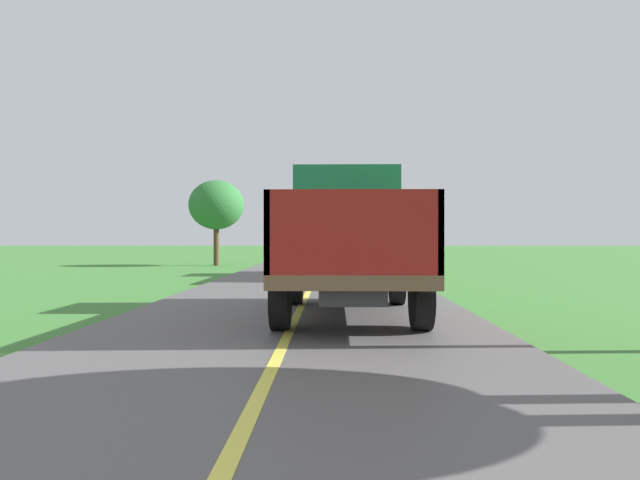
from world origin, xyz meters
TOP-DOWN VIEW (x-y plane):
  - banana_truck_near at (0.91, 12.59)m, footprint 2.38×5.82m
  - banana_truck_far at (0.84, 23.14)m, footprint 2.38×5.81m
  - roadside_tree_near_left at (-5.42, 31.52)m, footprint 2.82×2.82m

SIDE VIEW (x-z plane):
  - banana_truck_near at x=0.91m, z-range 0.07..2.87m
  - banana_truck_far at x=0.84m, z-range 0.07..2.87m
  - roadside_tree_near_left at x=-5.42m, z-range 0.91..5.31m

